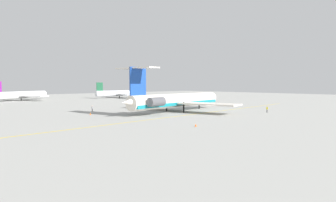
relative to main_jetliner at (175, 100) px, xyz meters
name	(u,v)px	position (x,y,z in m)	size (l,w,h in m)	color
ground	(213,115)	(1.42, -12.34, -3.27)	(335.41, 335.41, 0.00)	#9E9E99
main_jetliner	(175,100)	(0.00, 0.00, 0.00)	(41.17, 36.43, 11.99)	silver
airliner_far_left	(23,95)	(-13.78, 88.06, -0.67)	(28.08, 28.34, 8.84)	white
airliner_mid_left	(121,93)	(33.77, 77.27, -0.78)	(28.25, 28.04, 8.44)	silver
ground_crew_near_nose	(92,108)	(-16.89, 16.45, -2.19)	(0.38, 0.27, 1.71)	black
ground_crew_near_tail	(267,108)	(16.97, -18.91, -2.15)	(0.28, 0.45, 1.77)	black
ground_crew_portside	(166,101)	(17.10, 22.45, -2.11)	(0.45, 0.29, 1.84)	black
safety_cone_nose	(90,114)	(-21.57, 8.83, -3.00)	(0.40, 0.40, 0.55)	#EA590F
safety_cone_wingtip	(196,125)	(-17.07, -22.87, -3.00)	(0.40, 0.40, 0.55)	#EA590F
taxiway_centreline	(199,114)	(1.15, -7.91, -3.27)	(105.09, 0.36, 0.01)	gold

